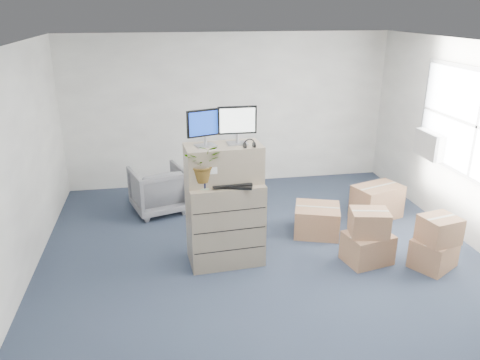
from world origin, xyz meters
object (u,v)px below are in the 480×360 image
water_bottle (230,170)px  office_chair (158,188)px  filing_cabinet_lower (225,222)px  monitor_left (205,126)px  monitor_right (237,123)px  keyboard (230,185)px  potted_plant (203,167)px

water_bottle → office_chair: water_bottle is taller
filing_cabinet_lower → monitor_left: bearing=165.4°
monitor_left → monitor_right: bearing=-14.3°
monitor_left → office_chair: bearing=92.0°
monitor_right → office_chair: size_ratio=0.58×
monitor_left → keyboard: (0.28, -0.18, -0.72)m
keyboard → office_chair: 2.25m
monitor_right → potted_plant: 0.69m
filing_cabinet_lower → potted_plant: potted_plant is taller
filing_cabinet_lower → keyboard: keyboard is taller
filing_cabinet_lower → monitor_right: monitor_right is taller
monitor_left → water_bottle: size_ratio=1.59×
filing_cabinet_lower → monitor_right: bearing=17.0°
keyboard → water_bottle: 0.22m
keyboard → office_chair: (-0.91, 1.93, -0.72)m
filing_cabinet_lower → office_chair: (-0.86, 1.79, -0.14)m
water_bottle → potted_plant: potted_plant is taller
office_chair → potted_plant: bearing=90.2°
keyboard → water_bottle: water_bottle is taller
filing_cabinet_lower → water_bottle: size_ratio=3.85×
filing_cabinet_lower → monitor_right: size_ratio=2.30×
monitor_left → office_chair: monitor_left is taller
filing_cabinet_lower → monitor_left: 1.32m
keyboard → water_bottle: bearing=97.1°
monitor_right → office_chair: 2.48m
filing_cabinet_lower → monitor_left: monitor_left is taller
potted_plant → office_chair: 2.22m
monitor_right → keyboard: (-0.12, -0.21, -0.74)m
potted_plant → office_chair: potted_plant is taller
potted_plant → keyboard: bearing=-3.1°
filing_cabinet_lower → monitor_left: size_ratio=2.43×
filing_cabinet_lower → water_bottle: (0.08, 0.03, 0.71)m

